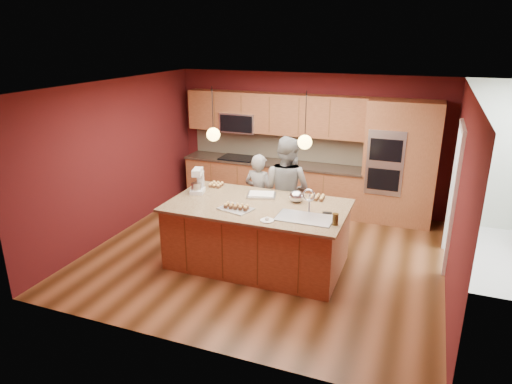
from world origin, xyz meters
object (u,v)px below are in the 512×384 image
at_px(island, 258,234).
at_px(mixing_bowl, 297,196).
at_px(person_right, 286,190).
at_px(stand_mixer, 198,182).
at_px(person_left, 259,196).

distance_m(island, mixing_bowl, 0.83).
bearing_deg(mixing_bowl, person_right, 118.68).
relative_size(island, stand_mixer, 6.83).
relative_size(person_left, stand_mixer, 3.80).
bearing_deg(stand_mixer, island, -24.43).
height_order(person_right, stand_mixer, person_right).
bearing_deg(mixing_bowl, person_left, 141.66).
bearing_deg(person_left, person_right, -171.44).
bearing_deg(person_right, mixing_bowl, 134.80).
height_order(person_left, mixing_bowl, person_left).
xyz_separation_m(person_right, mixing_bowl, (0.38, -0.69, 0.16)).
height_order(island, person_right, person_right).
height_order(person_left, stand_mixer, person_left).
bearing_deg(island, stand_mixer, 170.98).
distance_m(island, person_right, 1.09).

